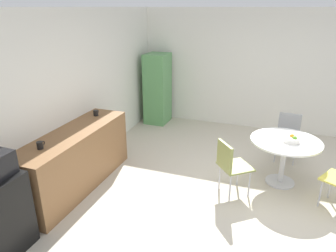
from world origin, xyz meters
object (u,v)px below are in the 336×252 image
object	(u,v)px
chair_gray	(288,131)
mug_white	(96,113)
mug_green	(40,145)
chair_olive	(230,162)
fruit_bowl	(292,139)
round_table	(285,149)
locker_cabinet	(158,89)

from	to	relation	value
chair_gray	mug_white	distance (m)	3.39
mug_white	mug_green	bearing A→B (deg)	-178.65
chair_olive	chair_gray	world-z (taller)	same
chair_gray	fruit_bowl	xyz separation A→B (m)	(-0.98, -0.01, 0.25)
round_table	mug_white	bearing A→B (deg)	97.79
fruit_bowl	chair_olive	bearing A→B (deg)	124.54
chair_olive	round_table	bearing A→B (deg)	-50.97
chair_gray	locker_cabinet	bearing A→B (deg)	70.88
fruit_bowl	mug_green	world-z (taller)	mug_green
round_table	chair_olive	bearing A→B (deg)	129.03
round_table	mug_white	size ratio (longest dim) A/B	8.07
locker_cabinet	fruit_bowl	xyz separation A→B (m)	(-1.99, -2.93, -0.04)
round_table	mug_green	distance (m)	3.49
chair_gray	mug_white	bearing A→B (deg)	113.67
locker_cabinet	mug_green	size ratio (longest dim) A/B	12.55
chair_olive	chair_gray	xyz separation A→B (m)	(1.53, -0.79, 0.00)
locker_cabinet	mug_green	distance (m)	3.72
chair_olive	mug_green	size ratio (longest dim) A/B	6.43
round_table	chair_gray	bearing A→B (deg)	-3.68
locker_cabinet	round_table	xyz separation A→B (m)	(-1.95, -2.85, -0.22)
chair_olive	mug_white	xyz separation A→B (m)	(0.18, 2.29, 0.43)
round_table	mug_green	world-z (taller)	mug_green
round_table	chair_gray	world-z (taller)	chair_gray
chair_olive	fruit_bowl	world-z (taller)	fruit_bowl
fruit_bowl	chair_gray	bearing A→B (deg)	0.69
round_table	chair_gray	xyz separation A→B (m)	(0.94, -0.06, -0.06)
locker_cabinet	chair_olive	distance (m)	3.32
locker_cabinet	chair_olive	world-z (taller)	locker_cabinet
locker_cabinet	mug_white	xyz separation A→B (m)	(-2.36, 0.17, 0.14)
fruit_bowl	mug_white	distance (m)	3.12
chair_olive	chair_gray	distance (m)	1.72
mug_white	mug_green	xyz separation A→B (m)	(-1.36, -0.03, 0.00)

